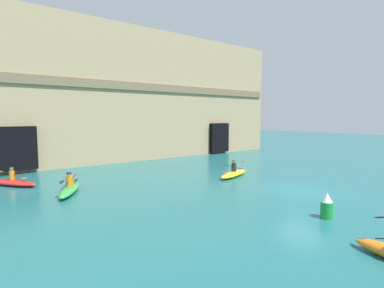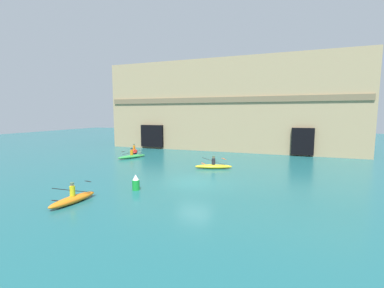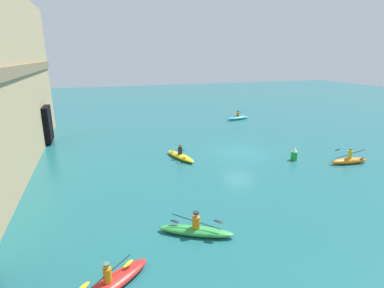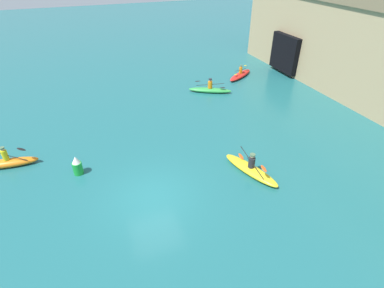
# 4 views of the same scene
# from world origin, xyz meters

# --- Properties ---
(ground_plane) EXTENTS (120.00, 120.00, 0.00)m
(ground_plane) POSITION_xyz_m (0.00, 0.00, 0.00)
(ground_plane) COLOR #1E6066
(kayak_green) EXTENTS (2.24, 3.35, 1.14)m
(kayak_green) POSITION_xyz_m (-10.22, 7.36, 0.23)
(kayak_green) COLOR green
(kayak_green) RESTS_ON ground
(kayak_cyan) EXTENTS (1.33, 3.38, 1.10)m
(kayak_cyan) POSITION_xyz_m (12.07, -5.89, 0.24)
(kayak_cyan) COLOR #33B2C6
(kayak_cyan) RESTS_ON ground
(kayak_red) EXTENTS (2.62, 3.34, 1.09)m
(kayak_red) POSITION_xyz_m (-12.42, 11.31, 0.21)
(kayak_red) COLOR red
(kayak_red) RESTS_ON ground
(kayak_orange) EXTENTS (0.96, 3.05, 1.20)m
(kayak_orange) POSITION_xyz_m (-5.02, -6.54, 0.26)
(kayak_orange) COLOR orange
(kayak_orange) RESTS_ON ground
(kayak_yellow) EXTENTS (3.49, 1.80, 1.17)m
(kayak_yellow) POSITION_xyz_m (0.02, 5.15, 0.24)
(kayak_yellow) COLOR yellow
(kayak_yellow) RESTS_ON ground
(marker_buoy) EXTENTS (0.48, 0.48, 1.05)m
(marker_buoy) POSITION_xyz_m (-3.06, -3.11, 0.49)
(marker_buoy) COLOR green
(marker_buoy) RESTS_ON ground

